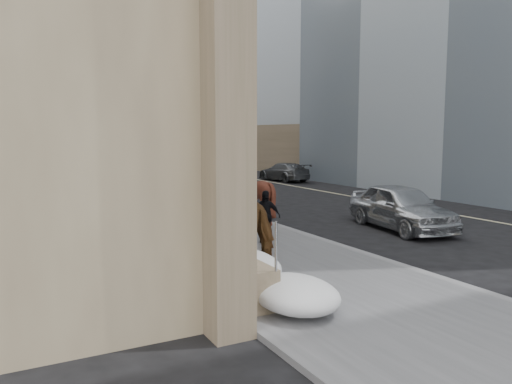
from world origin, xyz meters
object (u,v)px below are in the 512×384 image
mounted_horse_right (247,192)px  car_silver (401,207)px  pedestrian (265,216)px  mounted_horse_left (247,218)px  car_grey (284,172)px

mounted_horse_right → car_silver: (4.65, -2.63, -0.49)m
mounted_horse_right → pedestrian: (-0.79, -2.69, -0.39)m
mounted_horse_left → pedestrian: (1.45, 1.71, -0.33)m
mounted_horse_right → car_grey: size_ratio=0.62×
pedestrian → car_grey: size_ratio=0.35×
mounted_horse_right → car_grey: bearing=-104.5°
car_grey → pedestrian: bearing=52.9°
pedestrian → car_silver: (5.43, 0.07, -0.10)m
pedestrian → car_silver: size_ratio=0.33×
mounted_horse_right → pedestrian: bearing=94.4°
car_grey → car_silver: bearing=67.8°
pedestrian → car_silver: bearing=24.5°
mounted_horse_left → pedestrian: mounted_horse_left is taller
mounted_horse_right → car_grey: 17.45m
mounted_horse_right → car_grey: mounted_horse_right is taller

